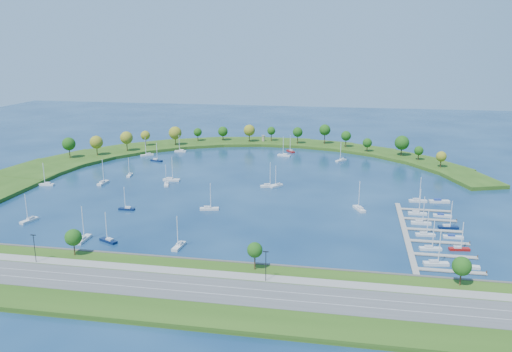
% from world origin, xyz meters
% --- Properties ---
extents(ground, '(700.00, 700.00, 0.00)m').
position_xyz_m(ground, '(0.00, 0.00, 0.00)').
color(ground, '#072244').
rests_on(ground, ground).
extents(south_shoreline, '(420.00, 43.10, 11.60)m').
position_xyz_m(south_shoreline, '(0.03, -122.88, 1.00)').
color(south_shoreline, '#274A13').
rests_on(south_shoreline, ground).
extents(breakwater, '(286.74, 247.64, 2.00)m').
position_xyz_m(breakwater, '(-46.33, 48.72, 0.99)').
color(breakwater, '#274A13').
rests_on(breakwater, ground).
extents(breakwater_trees, '(238.58, 88.43, 14.50)m').
position_xyz_m(breakwater_trees, '(-20.61, 84.41, 10.45)').
color(breakwater_trees, '#382314').
rests_on(breakwater_trees, breakwater).
extents(harbor_tower, '(2.60, 2.60, 4.55)m').
position_xyz_m(harbor_tower, '(-9.52, 115.49, 4.33)').
color(harbor_tower, gray).
rests_on(harbor_tower, breakwater).
extents(dock_system, '(24.28, 82.00, 1.60)m').
position_xyz_m(dock_system, '(85.30, -61.00, 0.35)').
color(dock_system, gray).
rests_on(dock_system, ground).
extents(moored_boat_0, '(3.10, 9.29, 13.46)m').
position_xyz_m(moored_boat_0, '(-76.38, -11.65, 0.95)').
color(moored_boat_0, silver).
rests_on(moored_boat_0, ground).
extents(moored_boat_1, '(2.79, 9.42, 13.78)m').
position_xyz_m(moored_boat_1, '(-45.96, -90.10, 0.96)').
color(moored_boat_1, silver).
rests_on(moored_boat_1, ground).
extents(moored_boat_2, '(4.46, 8.17, 11.57)m').
position_xyz_m(moored_boat_2, '(-41.59, -8.06, 0.89)').
color(moored_boat_2, silver).
rests_on(moored_boat_2, ground).
extents(moored_boat_3, '(8.98, 4.29, 12.72)m').
position_xyz_m(moored_boat_3, '(-7.90, -44.43, 0.93)').
color(moored_boat_3, silver).
rests_on(moored_boat_3, ground).
extents(moored_boat_4, '(6.05, 9.54, 13.63)m').
position_xyz_m(moored_boat_4, '(60.04, -32.52, 0.96)').
color(moored_boat_4, silver).
rests_on(moored_boat_4, ground).
extents(moored_boat_5, '(3.09, 8.83, 12.74)m').
position_xyz_m(moored_boat_5, '(-7.20, -89.91, 0.93)').
color(moored_boat_5, silver).
rests_on(moored_boat_5, ground).
extents(moored_boat_6, '(4.57, 8.82, 12.48)m').
position_xyz_m(moored_boat_6, '(-79.75, -73.77, 0.92)').
color(moored_boat_6, silver).
rests_on(moored_boat_6, ground).
extents(moored_boat_7, '(9.24, 6.03, 13.24)m').
position_xyz_m(moored_boat_7, '(13.02, -1.44, 0.94)').
color(moored_boat_7, silver).
rests_on(moored_boat_7, ground).
extents(moored_boat_8, '(8.39, 5.62, 12.06)m').
position_xyz_m(moored_boat_8, '(-35.72, -89.55, 0.91)').
color(moored_boat_8, '#09183B').
rests_on(moored_boat_8, ground).
extents(moored_boat_9, '(8.32, 7.20, 12.70)m').
position_xyz_m(moored_boat_9, '(-79.75, 59.80, 0.93)').
color(moored_boat_9, silver).
rests_on(moored_boat_9, ground).
extents(moored_boat_10, '(6.71, 7.49, 11.59)m').
position_xyz_m(moored_boat_10, '(17.12, -0.03, 0.89)').
color(moored_boat_10, silver).
rests_on(moored_boat_10, ground).
extents(moored_boat_11, '(8.62, 4.68, 12.21)m').
position_xyz_m(moored_boat_11, '(-67.79, 45.66, 0.91)').
color(moored_boat_11, '#09183B').
rests_on(moored_boat_11, ground).
extents(moored_boat_12, '(9.42, 5.23, 13.35)m').
position_xyz_m(moored_boat_12, '(11.53, 75.25, 0.95)').
color(moored_boat_12, silver).
rests_on(moored_boat_12, ground).
extents(moored_boat_13, '(8.11, 2.50, 11.83)m').
position_xyz_m(moored_boat_13, '(-61.66, 76.17, 0.90)').
color(moored_boat_13, silver).
rests_on(moored_boat_13, ground).
extents(moored_boat_14, '(8.66, 3.10, 12.48)m').
position_xyz_m(moored_boat_14, '(-104.91, -20.05, 0.92)').
color(moored_boat_14, silver).
rests_on(moored_boat_14, ground).
extents(moored_boat_15, '(9.44, 3.16, 13.67)m').
position_xyz_m(moored_boat_15, '(-42.10, 1.10, 0.96)').
color(moored_boat_15, silver).
rests_on(moored_boat_15, ground).
extents(moored_boat_16, '(7.41, 2.17, 10.84)m').
position_xyz_m(moored_boat_16, '(-45.19, -51.26, 0.87)').
color(moored_boat_16, '#09183B').
rests_on(moored_boat_16, ground).
extents(moored_boat_17, '(3.20, 7.65, 10.90)m').
position_xyz_m(moored_boat_17, '(-69.16, 6.89, 0.88)').
color(moored_boat_17, silver).
rests_on(moored_boat_17, ground).
extents(moored_boat_18, '(7.18, 8.08, 12.46)m').
position_xyz_m(moored_boat_18, '(49.51, 67.06, 0.92)').
color(moored_boat_18, silver).
rests_on(moored_boat_18, ground).
extents(moored_boat_19, '(6.64, 7.63, 11.67)m').
position_xyz_m(moored_boat_19, '(14.13, 89.94, 0.90)').
color(moored_boat_19, maroon).
rests_on(moored_boat_19, ground).
extents(docked_boat_0, '(8.86, 3.57, 12.65)m').
position_xyz_m(docked_boat_0, '(85.51, -89.05, 0.93)').
color(docked_boat_0, silver).
rests_on(docked_boat_0, ground).
extents(docked_boat_1, '(7.67, 2.36, 1.55)m').
position_xyz_m(docked_boat_1, '(95.99, -89.53, 0.57)').
color(docked_boat_1, silver).
rests_on(docked_boat_1, ground).
extents(docked_boat_2, '(8.27, 3.18, 11.86)m').
position_xyz_m(docked_boat_2, '(85.52, -75.34, 0.90)').
color(docked_boat_2, silver).
rests_on(docked_boat_2, ground).
extents(docked_boat_3, '(7.75, 3.02, 11.10)m').
position_xyz_m(docked_boat_3, '(96.03, -73.75, 0.88)').
color(docked_boat_3, maroon).
rests_on(docked_boat_3, ground).
extents(docked_boat_4, '(7.76, 2.77, 11.17)m').
position_xyz_m(docked_boat_4, '(85.53, -60.70, 0.88)').
color(docked_boat_4, silver).
rests_on(docked_boat_4, ground).
extents(docked_boat_5, '(7.66, 2.17, 1.56)m').
position_xyz_m(docked_boat_5, '(95.99, -61.38, 0.57)').
color(docked_boat_5, silver).
rests_on(docked_boat_5, ground).
extents(docked_boat_6, '(8.31, 2.40, 12.18)m').
position_xyz_m(docked_boat_6, '(85.52, -46.94, 0.91)').
color(docked_boat_6, silver).
rests_on(docked_boat_6, ground).
extents(docked_boat_7, '(8.31, 3.09, 11.94)m').
position_xyz_m(docked_boat_7, '(96.02, -50.33, 0.90)').
color(docked_boat_7, '#09183B').
rests_on(docked_boat_7, ground).
extents(docked_boat_8, '(8.20, 2.44, 11.99)m').
position_xyz_m(docked_boat_8, '(85.52, -34.29, 0.91)').
color(docked_boat_8, silver).
rests_on(docked_boat_8, ground).
extents(docked_boat_9, '(8.01, 2.68, 1.61)m').
position_xyz_m(docked_boat_9, '(95.98, -35.36, 0.59)').
color(docked_boat_9, silver).
rests_on(docked_boat_9, ground).
extents(docked_boat_10, '(8.63, 3.15, 12.42)m').
position_xyz_m(docked_boat_10, '(87.91, -14.67, 0.92)').
color(docked_boat_10, silver).
rests_on(docked_boat_10, ground).
extents(docked_boat_11, '(9.84, 3.96, 1.95)m').
position_xyz_m(docked_boat_11, '(97.86, -13.94, 0.72)').
color(docked_boat_11, silver).
rests_on(docked_boat_11, ground).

